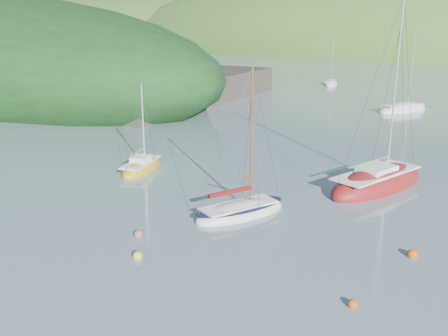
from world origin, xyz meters
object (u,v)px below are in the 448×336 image
Objects in this scene: daysailer_white at (240,211)px; distant_sloop_c at (331,84)px; distant_sloop_a at (403,110)px; sailboat_yellow at (141,168)px; sloop_red at (377,184)px.

daysailer_white reaches higher than distant_sloop_c.
distant_sloop_c is (-18.93, 18.32, -0.02)m from distant_sloop_a.
sailboat_yellow is at bearing -75.04° from distant_sloop_a.
sloop_red is (4.16, 9.59, 0.03)m from daysailer_white.
sailboat_yellow is at bearing -143.52° from sloop_red.
distant_sloop_a reaches higher than distant_sloop_c.
distant_sloop_a is 26.34m from distant_sloop_c.
distant_sloop_a is (-4.67, 39.28, -0.03)m from daysailer_white.
sloop_red is 55.46m from distant_sloop_c.
sloop_red is at bearing -48.55° from distant_sloop_a.
distant_sloop_a is 1.20× the size of distant_sloop_c.
distant_sloop_c is (-12.51, 54.99, -0.01)m from sailboat_yellow.
daysailer_white is at bearing -101.56° from sloop_red.
daysailer_white is 0.87× the size of distant_sloop_a.
daysailer_white is 39.56m from distant_sloop_a.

